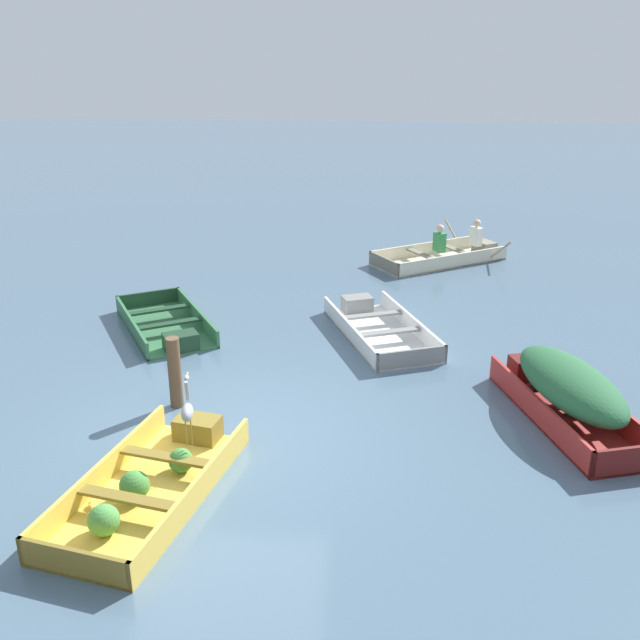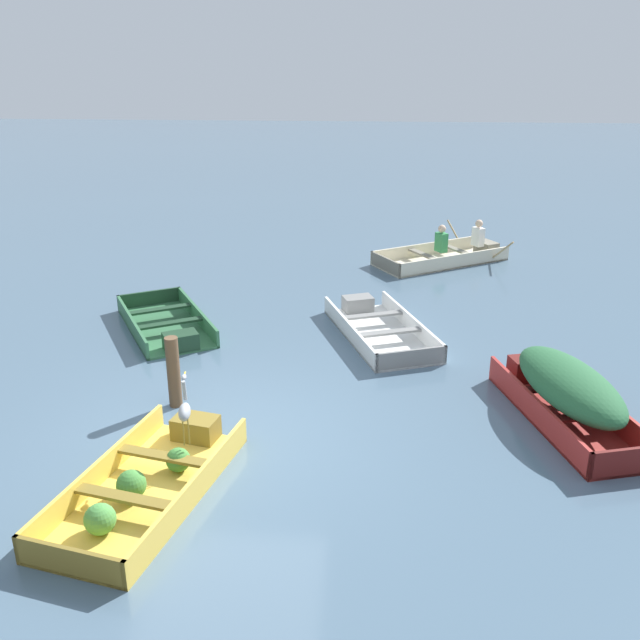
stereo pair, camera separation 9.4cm
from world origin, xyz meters
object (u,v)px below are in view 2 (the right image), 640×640
(skiff_white_mid_moored, at_px, (378,328))
(rowboat_cream_with_crew, at_px, (447,254))
(dinghy_yellow_foreground, at_px, (148,482))
(skiff_green_near_moored, at_px, (167,325))
(mooring_post, at_px, (174,372))
(heron_on_dinghy, at_px, (185,409))
(skiff_red_far_moored, at_px, (568,389))

(skiff_white_mid_moored, relative_size, rowboat_cream_with_crew, 0.94)
(dinghy_yellow_foreground, distance_m, skiff_green_near_moored, 4.95)
(skiff_green_near_moored, height_order, skiff_white_mid_moored, skiff_white_mid_moored)
(dinghy_yellow_foreground, xyz_separation_m, rowboat_cream_with_crew, (4.30, 9.56, 0.04))
(skiff_white_mid_moored, relative_size, mooring_post, 2.93)
(dinghy_yellow_foreground, bearing_deg, skiff_white_mid_moored, 62.03)
(mooring_post, bearing_deg, dinghy_yellow_foreground, -83.70)
(skiff_white_mid_moored, bearing_deg, mooring_post, -134.78)
(rowboat_cream_with_crew, height_order, heron_on_dinghy, heron_on_dinghy)
(skiff_red_far_moored, bearing_deg, heron_on_dinghy, -161.45)
(skiff_red_far_moored, distance_m, rowboat_cream_with_crew, 7.56)
(mooring_post, bearing_deg, heron_on_dinghy, -70.19)
(skiff_green_near_moored, height_order, rowboat_cream_with_crew, rowboat_cream_with_crew)
(skiff_green_near_moored, xyz_separation_m, mooring_post, (0.88, -2.75, 0.41))
(skiff_red_far_moored, relative_size, rowboat_cream_with_crew, 0.91)
(mooring_post, bearing_deg, rowboat_cream_with_crew, 58.83)
(dinghy_yellow_foreground, distance_m, rowboat_cream_with_crew, 10.48)
(skiff_red_far_moored, relative_size, mooring_post, 2.85)
(skiff_green_near_moored, relative_size, mooring_post, 2.72)
(rowboat_cream_with_crew, bearing_deg, dinghy_yellow_foreground, -114.20)
(dinghy_yellow_foreground, xyz_separation_m, skiff_red_far_moored, (5.17, 2.06, 0.33))
(skiff_green_near_moored, xyz_separation_m, skiff_red_far_moored, (6.28, -2.77, 0.35))
(skiff_red_far_moored, bearing_deg, skiff_white_mid_moored, 130.96)
(skiff_white_mid_moored, height_order, skiff_red_far_moored, skiff_red_far_moored)
(heron_on_dinghy, height_order, mooring_post, heron_on_dinghy)
(dinghy_yellow_foreground, height_order, mooring_post, mooring_post)
(skiff_green_near_moored, height_order, mooring_post, mooring_post)
(skiff_white_mid_moored, xyz_separation_m, heron_on_dinghy, (-2.28, -4.53, 0.74))
(skiff_white_mid_moored, bearing_deg, skiff_red_far_moored, -49.04)
(dinghy_yellow_foreground, xyz_separation_m, skiff_green_near_moored, (-1.11, 4.83, -0.03))
(skiff_green_near_moored, distance_m, heron_on_dinghy, 4.68)
(skiff_red_far_moored, bearing_deg, skiff_green_near_moored, 156.20)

